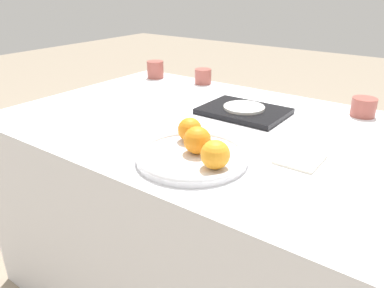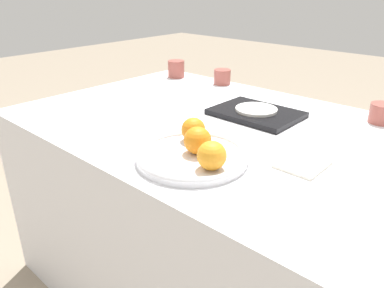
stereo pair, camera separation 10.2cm
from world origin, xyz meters
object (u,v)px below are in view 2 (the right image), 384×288
object	(u,v)px
cup_2	(383,113)
cup_0	(176,69)
orange_0	(192,129)
fruit_platter	(192,156)
serving_tray	(256,113)
orange_1	(198,140)
orange_2	(212,156)
napkin	(302,164)
side_plate	(256,109)
cup_1	(222,77)

from	to	relation	value
cup_2	cup_0	bearing A→B (deg)	-179.75
orange_0	cup_0	world-z (taller)	orange_0
fruit_platter	cup_0	world-z (taller)	cup_0
orange_0	serving_tray	world-z (taller)	orange_0
orange_1	cup_2	world-z (taller)	orange_1
orange_2	serving_tray	world-z (taller)	orange_2
orange_0	napkin	world-z (taller)	orange_0
side_plate	orange_1	bearing A→B (deg)	-78.97
fruit_platter	orange_1	xyz separation A→B (m)	(0.01, 0.02, 0.04)
fruit_platter	side_plate	world-z (taller)	side_plate
cup_0	side_plate	bearing A→B (deg)	-19.90
fruit_platter	cup_1	xyz separation A→B (m)	(-0.45, 0.71, 0.02)
orange_2	cup_2	distance (m)	0.73
cup_0	napkin	world-z (taller)	cup_0
orange_0	napkin	xyz separation A→B (m)	(0.31, 0.10, -0.05)
side_plate	cup_1	bearing A→B (deg)	143.54
orange_1	orange_2	bearing A→B (deg)	-28.02
cup_1	napkin	bearing A→B (deg)	-37.64
side_plate	cup_1	distance (m)	0.47
cup_0	orange_2	bearing A→B (deg)	-40.75
serving_tray	side_plate	xyz separation A→B (m)	(0.00, 0.00, 0.02)
orange_2	serving_tray	distance (m)	0.50
serving_tray	fruit_platter	bearing A→B (deg)	-80.14
orange_0	orange_1	world-z (taller)	orange_1
orange_2	side_plate	bearing A→B (deg)	110.16
orange_0	cup_2	xyz separation A→B (m)	(0.35, 0.59, -0.02)
serving_tray	side_plate	size ratio (longest dim) A/B	2.00
cup_1	cup_2	world-z (taller)	cup_1
orange_0	napkin	distance (m)	0.33
orange_0	orange_1	xyz separation A→B (m)	(0.07, -0.06, 0.00)
orange_1	cup_2	bearing A→B (deg)	66.52
cup_2	orange_0	bearing A→B (deg)	-120.79
napkin	fruit_platter	bearing A→B (deg)	-143.92
orange_2	napkin	size ratio (longest dim) A/B	0.57
serving_tray	cup_0	distance (m)	0.68
fruit_platter	cup_1	bearing A→B (deg)	122.36
orange_1	orange_2	distance (m)	0.10
orange_2	orange_1	bearing A→B (deg)	151.98
side_plate	fruit_platter	bearing A→B (deg)	-80.14
side_plate	cup_1	size ratio (longest dim) A/B	1.93
cup_1	napkin	distance (m)	0.87
orange_1	cup_0	bearing A→B (deg)	137.93
side_plate	cup_2	bearing A→B (deg)	32.76
napkin	cup_1	bearing A→B (deg)	142.36
orange_2	serving_tray	bearing A→B (deg)	110.16
fruit_platter	napkin	xyz separation A→B (m)	(0.24, 0.18, -0.01)
serving_tray	cup_0	xyz separation A→B (m)	(-0.64, 0.23, 0.03)
serving_tray	napkin	distance (m)	0.41
orange_2	cup_1	xyz separation A→B (m)	(-0.55, 0.74, -0.02)
fruit_platter	orange_0	world-z (taller)	orange_0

